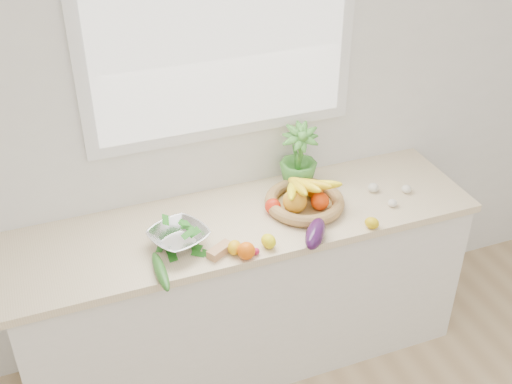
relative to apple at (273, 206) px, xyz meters
name	(u,v)px	position (x,y,z in m)	size (l,w,h in m)	color
back_wall	(222,106)	(-0.14, 0.31, 0.41)	(4.50, 0.02, 2.70)	white
counter_cabinet	(246,293)	(-0.14, 0.01, -0.51)	(2.20, 0.58, 0.86)	silver
countertop	(245,222)	(-0.14, 0.01, -0.06)	(2.24, 0.62, 0.04)	beige
window_frame	(220,24)	(-0.14, 0.29, 0.81)	(1.30, 0.03, 1.10)	white
window_pane	(222,25)	(-0.14, 0.27, 0.81)	(1.18, 0.01, 0.98)	white
orange_loose	(246,251)	(-0.24, -0.27, 0.00)	(0.08, 0.08, 0.08)	#F35F07
lemon_a	(269,241)	(-0.12, -0.24, -0.01)	(0.06, 0.08, 0.06)	yellow
lemon_b	(234,247)	(-0.27, -0.22, -0.01)	(0.06, 0.08, 0.06)	#EEAB0C
lemon_c	(372,223)	(0.38, -0.27, -0.01)	(0.05, 0.07, 0.05)	gold
apple	(273,206)	(0.00, 0.00, 0.00)	(0.08, 0.08, 0.08)	red
ginger	(220,250)	(-0.33, -0.21, -0.02)	(0.12, 0.05, 0.04)	tan
garlic_a	(373,188)	(0.54, -0.01, -0.02)	(0.05, 0.05, 0.05)	silver
garlic_b	(406,189)	(0.69, -0.07, -0.02)	(0.05, 0.05, 0.04)	beige
garlic_c	(392,203)	(0.56, -0.16, -0.02)	(0.05, 0.05, 0.04)	white
eggplant	(315,234)	(0.09, -0.27, 0.01)	(0.08, 0.22, 0.09)	#300F38
cucumber	(161,271)	(-0.61, -0.26, -0.01)	(0.05, 0.26, 0.05)	#225A1A
radish	(256,251)	(-0.19, -0.27, -0.02)	(0.03, 0.03, 0.03)	#BD173F
potted_herb	(299,157)	(0.21, 0.19, 0.13)	(0.19, 0.19, 0.34)	#438B32
fruit_basket	(304,198)	(0.16, -0.01, 0.02)	(0.46, 0.46, 0.19)	#A88C4B
colander_with_spinach	(178,234)	(-0.49, -0.09, 0.03)	(0.33, 0.33, 0.13)	white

